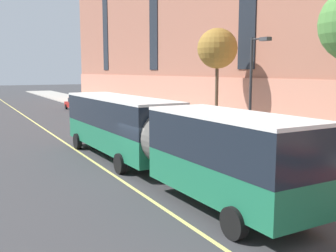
% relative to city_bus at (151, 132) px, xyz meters
% --- Properties ---
extents(ground_plane, '(260.00, 260.00, 0.00)m').
position_rel_city_bus_xyz_m(ground_plane, '(-0.53, -0.42, -2.04)').
color(ground_plane, '#38383A').
extents(sidewalk, '(5.83, 160.00, 0.15)m').
position_rel_city_bus_xyz_m(sidewalk, '(9.16, 2.58, -1.97)').
color(sidewalk, '#ADA89E').
rests_on(sidewalk, ground).
extents(city_bus, '(3.34, 18.98, 3.51)m').
position_rel_city_bus_xyz_m(city_bus, '(0.00, 0.00, 0.00)').
color(city_bus, '#1E704C').
rests_on(city_bus, ground).
extents(parked_car_red_2, '(1.99, 4.64, 1.56)m').
position_rel_city_bus_xyz_m(parked_car_red_2, '(5.11, 32.89, -1.26)').
color(parked_car_red_2, '#B21E19').
rests_on(parked_car_red_2, ground).
extents(parked_car_green_3, '(2.11, 4.34, 1.56)m').
position_rel_city_bus_xyz_m(parked_car_green_3, '(4.97, 25.73, -1.26)').
color(parked_car_green_3, '#23603D').
rests_on(parked_car_green_3, ground).
extents(parked_car_black_4, '(2.03, 4.30, 1.56)m').
position_rel_city_bus_xyz_m(parked_car_black_4, '(4.93, 1.82, -1.26)').
color(parked_car_black_4, black).
rests_on(parked_car_black_4, ground).
extents(street_tree_far_uptown, '(3.00, 3.00, 7.95)m').
position_rel_city_bus_xyz_m(street_tree_far_uptown, '(9.26, 7.81, 4.51)').
color(street_tree_far_uptown, brown).
rests_on(street_tree_far_uptown, sidewalk).
extents(street_lamp, '(0.36, 1.48, 6.65)m').
position_rel_city_bus_xyz_m(street_lamp, '(6.84, 0.76, 2.20)').
color(street_lamp, '#2D2D30').
rests_on(street_lamp, sidewalk).
extents(fire_hydrant, '(0.42, 0.24, 0.72)m').
position_rel_city_bus_xyz_m(fire_hydrant, '(6.74, 9.26, -1.55)').
color(fire_hydrant, red).
rests_on(fire_hydrant, sidewalk).
extents(lane_centerline, '(0.16, 140.00, 0.01)m').
position_rel_city_bus_xyz_m(lane_centerline, '(-1.70, 2.58, -2.04)').
color(lane_centerline, '#E0D66B').
rests_on(lane_centerline, ground).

